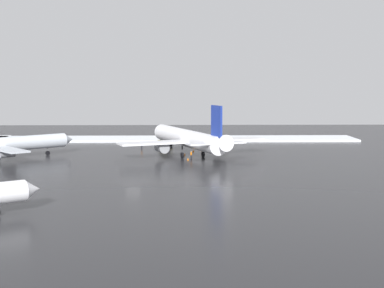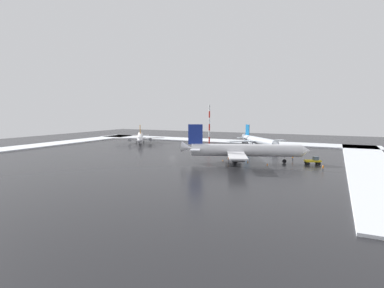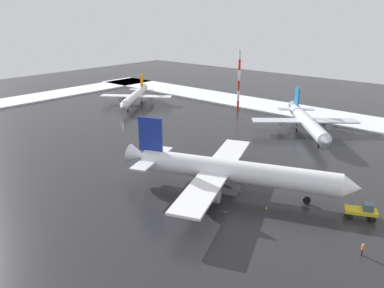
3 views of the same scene
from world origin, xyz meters
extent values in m
plane|color=#232326|center=(0.00, 0.00, 0.00)|extent=(240.00, 240.00, 0.00)
cube|color=white|center=(0.00, -50.00, 0.25)|extent=(152.00, 16.00, 0.51)
cube|color=white|center=(-67.00, 0.00, 0.25)|extent=(14.00, 116.00, 0.51)
cube|color=white|center=(67.00, 0.00, 0.25)|extent=(14.00, 116.00, 0.51)
cylinder|color=white|center=(-31.91, 9.71, 3.96)|extent=(33.03, 15.82, 3.84)
cone|color=white|center=(-49.00, 3.10, 3.96)|extent=(3.85, 4.38, 3.65)
cone|color=white|center=(-14.61, 16.39, 4.64)|extent=(4.94, 4.50, 3.74)
cube|color=white|center=(-25.40, 2.28, 3.62)|extent=(9.94, 15.50, 0.41)
cylinder|color=gray|center=(-26.75, 4.19, 2.49)|extent=(4.40, 3.50, 2.26)
cube|color=white|center=(-32.09, 19.58, 3.62)|extent=(9.94, 15.50, 0.41)
cylinder|color=gray|center=(-31.80, 17.26, 2.49)|extent=(4.40, 3.50, 2.26)
cube|color=navy|center=(-17.14, 15.41, 8.82)|extent=(4.37, 2.01, 6.33)
cube|color=white|center=(-16.13, 12.17, 4.41)|extent=(4.70, 6.12, 0.27)
cube|color=white|center=(-18.58, 18.49, 4.41)|extent=(4.70, 6.12, 0.27)
cylinder|color=black|center=(-42.98, 5.43, 2.26)|extent=(0.27, 0.27, 0.79)
cylinder|color=black|center=(-42.98, 5.43, 0.62)|extent=(1.30, 0.82, 1.24)
cylinder|color=black|center=(-27.85, 8.61, 2.26)|extent=(0.27, 0.27, 0.79)
cylinder|color=black|center=(-27.85, 8.61, 0.62)|extent=(1.30, 0.82, 1.24)
cylinder|color=black|center=(-29.64, 13.25, 2.26)|extent=(0.27, 0.27, 0.79)
cylinder|color=black|center=(-29.64, 13.25, 0.62)|extent=(1.30, 0.82, 1.24)
cylinder|color=silver|center=(-27.15, -29.37, 3.23)|extent=(19.97, 23.42, 3.14)
cone|color=silver|center=(-36.62, -17.80, 3.23)|extent=(3.71, 3.60, 2.98)
cone|color=silver|center=(-17.56, -41.08, 3.78)|extent=(4.15, 4.24, 3.05)
cube|color=silver|center=(-31.25, -36.31, 2.95)|extent=(11.86, 10.74, 0.33)
cylinder|color=gray|center=(-30.12, -34.78, 2.03)|extent=(3.42, 3.60, 1.85)
cube|color=silver|center=(-19.54, -26.72, 2.95)|extent=(11.86, 10.74, 0.33)
cylinder|color=gray|center=(-21.26, -27.53, 2.03)|extent=(3.42, 3.60, 1.85)
cube|color=#0C5999|center=(-18.96, -39.37, 7.20)|extent=(2.60, 3.07, 5.17)
cube|color=silver|center=(-21.22, -40.98, 3.60)|extent=(4.95, 4.66, 0.22)
cube|color=silver|center=(-16.94, -37.47, 3.60)|extent=(4.95, 4.66, 0.22)
cylinder|color=black|center=(-33.29, -21.87, 1.85)|extent=(0.22, 0.22, 0.65)
cylinder|color=black|center=(-33.29, -21.87, 0.51)|extent=(0.89, 0.99, 1.02)
cylinder|color=black|center=(-26.97, -32.80, 1.85)|extent=(0.22, 0.22, 0.65)
cylinder|color=black|center=(-26.97, -32.80, 0.51)|extent=(0.89, 0.99, 1.02)
cylinder|color=black|center=(-23.82, -30.23, 1.85)|extent=(0.22, 0.22, 0.65)
cylinder|color=black|center=(-23.82, -30.23, 0.51)|extent=(0.89, 0.99, 1.02)
cylinder|color=white|center=(31.08, -22.28, 2.90)|extent=(16.47, 21.99, 2.81)
cone|color=white|center=(23.44, -11.27, 2.90)|extent=(3.33, 3.16, 2.67)
cone|color=white|center=(38.82, -33.43, 3.39)|extent=(3.65, 3.79, 2.74)
cube|color=white|center=(26.92, -28.19, 2.65)|extent=(10.91, 9.12, 0.30)
cylinder|color=gray|center=(28.05, -26.90, 1.82)|extent=(2.96, 3.25, 1.65)
cube|color=white|center=(38.07, -20.45, 2.65)|extent=(10.91, 9.12, 0.30)
cylinder|color=gray|center=(36.47, -21.05, 1.82)|extent=(2.96, 3.25, 1.65)
cube|color=orange|center=(37.69, -31.79, 6.45)|extent=(2.13, 2.89, 4.63)
cube|color=white|center=(35.55, -33.07, 3.23)|extent=(4.49, 4.03, 0.20)
cube|color=white|center=(39.63, -30.24, 3.23)|extent=(4.49, 4.03, 0.20)
cylinder|color=black|center=(26.13, -15.14, 1.65)|extent=(0.20, 0.20, 0.58)
cylinder|color=black|center=(26.13, -15.14, 0.46)|extent=(0.76, 0.91, 0.91)
cylinder|color=black|center=(31.00, -25.36, 1.65)|extent=(0.20, 0.20, 0.58)
cylinder|color=black|center=(31.00, -25.36, 0.46)|extent=(0.76, 0.91, 0.91)
cylinder|color=black|center=(33.99, -23.28, 1.65)|extent=(0.20, 0.20, 0.58)
cylinder|color=black|center=(33.99, -23.28, 0.46)|extent=(0.76, 0.91, 0.91)
cube|color=gold|center=(-51.07, 4.36, 1.15)|extent=(5.10, 3.96, 0.50)
cube|color=#3F5160|center=(-51.90, 3.96, 1.95)|extent=(1.91, 1.96, 1.10)
cylinder|color=black|center=(-52.10, 2.77, 0.45)|extent=(0.95, 0.68, 0.90)
cylinder|color=black|center=(-52.95, 4.56, 0.45)|extent=(0.95, 0.68, 0.90)
cylinder|color=black|center=(-49.19, 4.15, 0.45)|extent=(0.95, 0.68, 0.90)
cylinder|color=black|center=(-50.04, 5.94, 0.45)|extent=(0.95, 0.68, 0.90)
cylinder|color=black|center=(-26.51, 10.47, 0.42)|extent=(0.16, 0.16, 0.85)
cylinder|color=black|center=(-26.60, 10.64, 0.42)|extent=(0.16, 0.16, 0.85)
cylinder|color=orange|center=(-26.56, 10.55, 1.16)|extent=(0.36, 0.36, 0.62)
sphere|color=tan|center=(-26.56, 10.55, 1.59)|extent=(0.24, 0.24, 0.24)
cylinder|color=black|center=(-44.58, -1.40, 0.42)|extent=(0.16, 0.16, 0.85)
cylinder|color=black|center=(-44.68, -1.22, 0.42)|extent=(0.16, 0.16, 0.85)
cylinder|color=orange|center=(-44.63, -1.31, 1.16)|extent=(0.36, 0.36, 0.62)
sphere|color=tan|center=(-44.63, -1.31, 1.59)|extent=(0.24, 0.24, 0.24)
cylinder|color=black|center=(-54.31, 13.76, 0.42)|extent=(0.16, 0.16, 0.85)
cylinder|color=black|center=(-54.34, 13.96, 0.42)|extent=(0.16, 0.16, 0.85)
cylinder|color=orange|center=(-54.33, 13.86, 1.16)|extent=(0.36, 0.36, 0.62)
sphere|color=tan|center=(-54.33, 13.86, 1.59)|extent=(0.24, 0.24, 0.24)
cylinder|color=red|center=(0.52, -38.91, 1.61)|extent=(0.70, 0.70, 3.23)
cylinder|color=white|center=(0.52, -38.91, 4.84)|extent=(0.70, 0.70, 3.23)
cylinder|color=red|center=(0.52, -38.91, 8.07)|extent=(0.70, 0.70, 3.23)
cylinder|color=white|center=(0.52, -38.91, 11.30)|extent=(0.70, 0.70, 3.23)
cylinder|color=red|center=(0.52, -38.91, 14.53)|extent=(0.70, 0.70, 3.23)
cylinder|color=white|center=(0.52, -38.91, 17.76)|extent=(0.70, 0.70, 3.23)
cone|color=orange|center=(-38.97, 11.31, 0.28)|extent=(0.36, 0.36, 0.55)
cone|color=orange|center=(-24.37, 9.81, 0.28)|extent=(0.36, 0.36, 0.55)
cone|color=orange|center=(-32.46, 9.23, 0.28)|extent=(0.36, 0.36, 0.55)
camera|label=1|loc=(99.46, 7.90, 17.32)|focal=55.00mm
camera|label=2|loc=(-56.93, 100.50, 16.01)|focal=28.00mm
camera|label=3|loc=(-64.31, 58.81, 29.22)|focal=35.00mm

